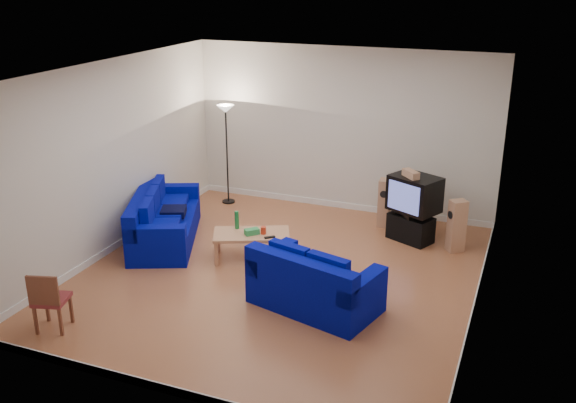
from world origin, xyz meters
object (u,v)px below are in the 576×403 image
at_px(sofa_loveseat, 313,287).
at_px(tv_stand, 410,228).
at_px(sofa_three_seat, 162,223).
at_px(television, 414,194).
at_px(coffee_table, 252,236).

relative_size(sofa_loveseat, tv_stand, 2.56).
relative_size(sofa_three_seat, television, 2.52).
height_order(tv_stand, television, television).
height_order(coffee_table, television, television).
bearing_deg(television, sofa_loveseat, -79.51).
distance_m(sofa_three_seat, television, 4.46).
bearing_deg(coffee_table, television, 36.80).
bearing_deg(coffee_table, tv_stand, 36.65).
bearing_deg(television, coffee_table, -117.09).
height_order(sofa_loveseat, coffee_table, sofa_loveseat).
distance_m(sofa_loveseat, television, 3.10).
xyz_separation_m(sofa_three_seat, sofa_loveseat, (3.29, -1.29, 0.01)).
height_order(sofa_three_seat, sofa_loveseat, sofa_three_seat).
xyz_separation_m(sofa_three_seat, coffee_table, (1.78, -0.09, 0.07)).
height_order(sofa_three_seat, television, television).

